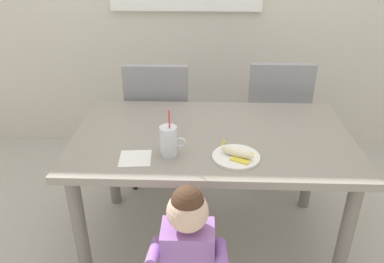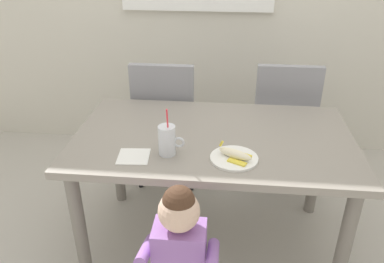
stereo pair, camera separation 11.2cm
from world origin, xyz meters
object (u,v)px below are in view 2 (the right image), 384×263
object	(u,v)px
milk_cup	(167,142)
snack_plate	(234,158)
dining_table	(213,151)
toddler_standing	(180,249)
peeled_banana	(235,154)
paper_napkin	(134,156)
dining_chair_left	(166,117)
dining_chair_right	(282,118)

from	to	relation	value
milk_cup	snack_plate	distance (m)	0.33
dining_table	toddler_standing	xyz separation A→B (m)	(-0.10, -0.62, -0.12)
milk_cup	peeled_banana	world-z (taller)	milk_cup
toddler_standing	paper_napkin	size ratio (longest dim) A/B	5.59
paper_napkin	milk_cup	bearing A→B (deg)	15.72
dining_chair_left	milk_cup	distance (m)	0.89
dining_table	snack_plate	world-z (taller)	snack_plate
snack_plate	paper_napkin	distance (m)	0.48
snack_plate	peeled_banana	bearing A→B (deg)	-46.36
snack_plate	paper_napkin	xyz separation A→B (m)	(-0.48, -0.03, -0.00)
dining_chair_left	dining_chair_right	xyz separation A→B (m)	(0.82, 0.06, 0.00)
peeled_banana	dining_chair_right	bearing A→B (deg)	69.69
toddler_standing	snack_plate	xyz separation A→B (m)	(0.22, 0.38, 0.22)
dining_table	paper_napkin	world-z (taller)	paper_napkin
dining_table	milk_cup	bearing A→B (deg)	-134.01
milk_cup	dining_chair_left	bearing A→B (deg)	100.20
dining_chair_right	snack_plate	size ratio (longest dim) A/B	4.17
milk_cup	snack_plate	world-z (taller)	milk_cup
toddler_standing	milk_cup	bearing A→B (deg)	104.97
dining_chair_left	dining_chair_right	size ratio (longest dim) A/B	1.00
dining_chair_left	snack_plate	bearing A→B (deg)	118.91
milk_cup	paper_napkin	xyz separation A→B (m)	(-0.16, -0.04, -0.06)
snack_plate	peeled_banana	distance (m)	0.03
peeled_banana	dining_table	bearing A→B (deg)	115.43
dining_chair_right	milk_cup	distance (m)	1.16
milk_cup	toddler_standing	bearing A→B (deg)	-75.03
dining_chair_left	milk_cup	xyz separation A→B (m)	(0.15, -0.84, 0.27)
milk_cup	snack_plate	size ratio (longest dim) A/B	1.09
dining_chair_left	snack_plate	size ratio (longest dim) A/B	4.17
dining_table	dining_chair_left	distance (m)	0.73
dining_chair_left	milk_cup	world-z (taller)	milk_cup
milk_cup	peeled_banana	distance (m)	0.33
toddler_standing	peeled_banana	xyz separation A→B (m)	(0.22, 0.38, 0.25)
milk_cup	paper_napkin	distance (m)	0.18
snack_plate	peeled_banana	size ratio (longest dim) A/B	1.34
dining_table	dining_chair_left	world-z (taller)	dining_chair_left
peeled_banana	snack_plate	bearing A→B (deg)	133.64
paper_napkin	toddler_standing	bearing A→B (deg)	-53.30
dining_chair_right	milk_cup	world-z (taller)	milk_cup
dining_chair_left	toddler_standing	bearing A→B (deg)	101.77
dining_chair_right	dining_chair_left	bearing A→B (deg)	4.29
dining_chair_left	toddler_standing	size ratio (longest dim) A/B	1.15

